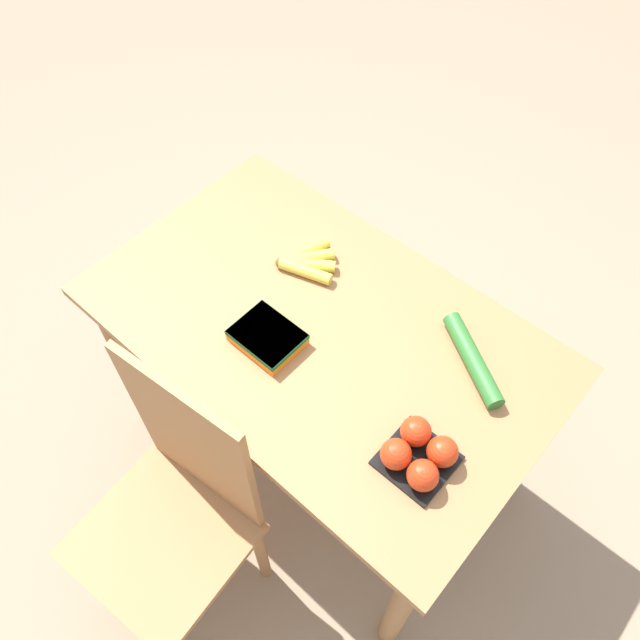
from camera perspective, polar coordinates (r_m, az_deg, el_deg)
name	(u,v)px	position (r m, az deg, el deg)	size (l,w,h in m)	color
ground_plane	(320,445)	(2.34, 0.00, -11.38)	(12.00, 12.00, 0.00)	gray
dining_table	(320,350)	(1.77, 0.00, -2.75)	(1.26, 0.78, 0.76)	#9E7044
chair	(177,510)	(1.76, -12.97, -16.60)	(0.46, 0.44, 1.00)	#A87547
banana_bunch	(305,262)	(1.79, -1.36, 5.36)	(0.17, 0.17, 0.03)	brown
tomato_pack	(419,454)	(1.47, 9.03, -12.01)	(0.16, 0.16, 0.08)	black
carrot_bag	(267,337)	(1.63, -4.84, -1.53)	(0.17, 0.14, 0.04)	orange
cucumber_near	(473,359)	(1.64, 13.79, -3.51)	(0.26, 0.18, 0.05)	#2D702D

